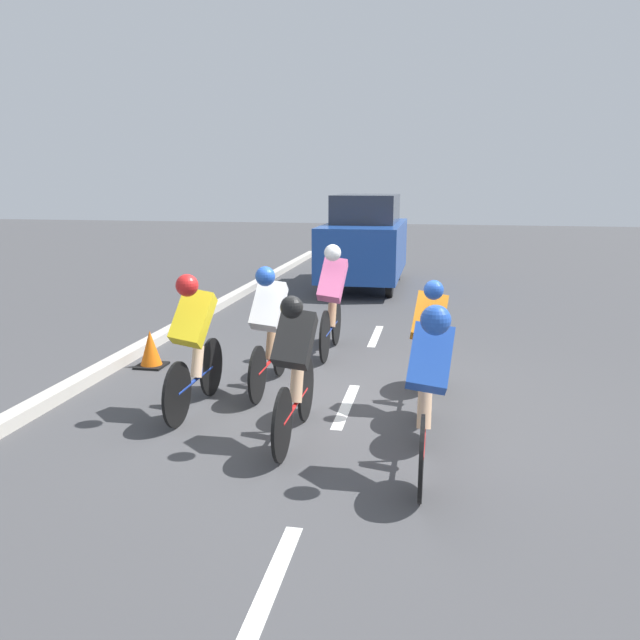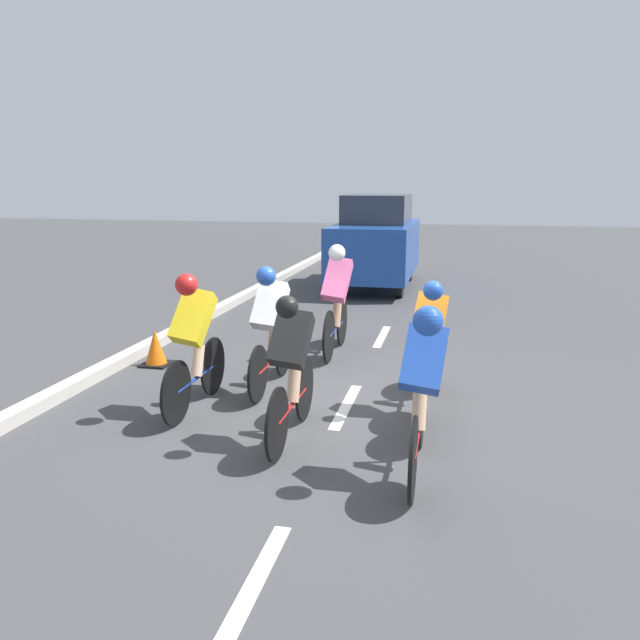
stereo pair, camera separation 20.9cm
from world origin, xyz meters
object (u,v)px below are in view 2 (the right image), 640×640
object	(u,v)px
cyclist_white	(270,324)
cyclist_black	(291,365)
cyclist_pink	(337,297)
support_car	(376,241)
cyclist_blue	(422,385)
traffic_cone	(156,348)
cyclist_orange	(427,342)
cyclist_yellow	(194,338)

from	to	relation	value
cyclist_white	cyclist_black	size ratio (longest dim) A/B	1.01
cyclist_pink	support_car	size ratio (longest dim) A/B	0.43
cyclist_blue	support_car	world-z (taller)	support_car
cyclist_blue	cyclist_white	xyz separation A→B (m)	(1.84, -1.83, -0.00)
traffic_cone	support_car	bearing A→B (deg)	-106.15
cyclist_black	cyclist_white	bearing A→B (deg)	-65.64
cyclist_orange	support_car	bearing A→B (deg)	-78.49
cyclist_blue	support_car	size ratio (longest dim) A/B	0.44
cyclist_orange	traffic_cone	distance (m)	3.73
cyclist_black	cyclist_blue	bearing A→B (deg)	159.50
cyclist_orange	cyclist_pink	distance (m)	2.33
cyclist_orange	cyclist_yellow	bearing A→B (deg)	14.36
cyclist_yellow	cyclist_white	bearing A→B (deg)	-124.85
cyclist_orange	cyclist_black	distance (m)	1.65
cyclist_black	cyclist_yellow	distance (m)	1.32
cyclist_yellow	traffic_cone	world-z (taller)	cyclist_yellow
cyclist_pink	cyclist_blue	bearing A→B (deg)	111.67
cyclist_blue	cyclist_black	world-z (taller)	cyclist_blue
cyclist_black	cyclist_yellow	bearing A→B (deg)	-24.29
cyclist_white	cyclist_orange	bearing A→B (deg)	172.94
cyclist_orange	cyclist_pink	size ratio (longest dim) A/B	1.03
cyclist_blue	cyclist_white	size ratio (longest dim) A/B	1.03
cyclist_white	traffic_cone	distance (m)	1.98
cyclist_blue	cyclist_black	distance (m)	1.30
cyclist_blue	cyclist_pink	bearing A→B (deg)	-68.33
support_car	cyclist_white	bearing A→B (deg)	88.36
cyclist_yellow	traffic_cone	size ratio (longest dim) A/B	3.31
cyclist_white	support_car	world-z (taller)	support_car
cyclist_orange	support_car	world-z (taller)	support_car
cyclist_black	support_car	bearing A→B (deg)	-87.39
cyclist_black	cyclist_yellow	size ratio (longest dim) A/B	1.02
cyclist_white	support_car	bearing A→B (deg)	-91.64
cyclist_blue	traffic_cone	bearing A→B (deg)	-34.07
cyclist_blue	cyclist_yellow	bearing A→B (deg)	-22.41
support_car	cyclist_black	bearing A→B (deg)	92.61
cyclist_black	cyclist_pink	world-z (taller)	cyclist_pink
cyclist_orange	cyclist_white	world-z (taller)	cyclist_white
cyclist_blue	cyclist_orange	distance (m)	1.61
cyclist_orange	support_car	distance (m)	7.95
cyclist_orange	cyclist_white	bearing A→B (deg)	-7.06
cyclist_black	cyclist_pink	size ratio (longest dim) A/B	0.99
cyclist_white	cyclist_black	world-z (taller)	cyclist_white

